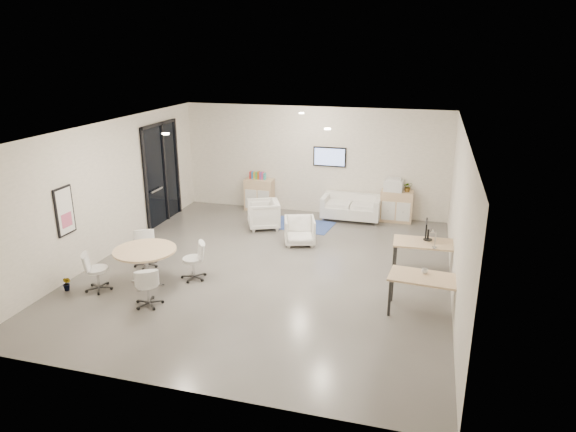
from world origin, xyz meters
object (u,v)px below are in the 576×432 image
(sideboard_right, at_px, (396,206))
(desk_front, at_px, (427,281))
(loveseat, at_px, (351,208))
(round_table, at_px, (145,253))
(desk_rear, at_px, (427,246))
(sideboard_left, at_px, (259,195))
(armchair_left, at_px, (263,213))
(armchair_right, at_px, (300,230))

(sideboard_right, relative_size, desk_front, 0.62)
(loveseat, xyz_separation_m, round_table, (-3.52, -5.50, 0.37))
(round_table, bearing_deg, desk_rear, 20.32)
(loveseat, bearing_deg, sideboard_left, 177.43)
(desk_front, bearing_deg, loveseat, 118.24)
(armchair_left, relative_size, desk_front, 0.58)
(sideboard_right, relative_size, round_table, 0.70)
(loveseat, relative_size, armchair_right, 2.19)
(sideboard_left, distance_m, round_table, 5.71)
(sideboard_left, xyz_separation_m, armchair_left, (0.65, -1.57, -0.06))
(armchair_right, bearing_deg, round_table, -146.94)
(desk_rear, relative_size, round_table, 1.13)
(armchair_right, height_order, desk_rear, armchair_right)
(sideboard_right, distance_m, desk_rear, 3.68)
(sideboard_left, bearing_deg, sideboard_right, 0.06)
(armchair_left, xyz_separation_m, round_table, (-1.26, -4.10, 0.29))
(desk_front, bearing_deg, round_table, -171.95)
(loveseat, xyz_separation_m, desk_rear, (2.19, -3.38, 0.34))
(armchair_right, bearing_deg, desk_front, -59.59)
(desk_front, height_order, round_table, round_table)
(round_table, bearing_deg, sideboard_left, 83.77)
(sideboard_right, distance_m, round_table, 7.43)
(sideboard_right, height_order, loveseat, sideboard_right)
(sideboard_right, bearing_deg, armchair_left, -155.92)
(desk_rear, relative_size, desk_front, 1.01)
(sideboard_right, bearing_deg, desk_front, -79.86)
(sideboard_right, height_order, desk_front, sideboard_right)
(desk_rear, distance_m, desk_front, 1.80)
(round_table, bearing_deg, armchair_left, 72.84)
(sideboard_left, distance_m, sideboard_right, 4.18)
(sideboard_right, distance_m, armchair_right, 3.37)
(sideboard_right, bearing_deg, desk_rear, -75.57)
(desk_front, bearing_deg, armchair_left, 144.80)
(sideboard_right, bearing_deg, armchair_right, -131.72)
(armchair_left, height_order, desk_rear, armchair_left)
(loveseat, xyz_separation_m, armchair_right, (-0.97, -2.34, 0.04))
(sideboard_left, relative_size, sideboard_right, 1.07)
(sideboard_left, height_order, loveseat, sideboard_left)
(desk_rear, xyz_separation_m, round_table, (-5.71, -2.11, 0.03))
(loveseat, relative_size, desk_front, 1.15)
(armchair_right, relative_size, round_table, 0.59)
(armchair_left, bearing_deg, armchair_right, 30.02)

